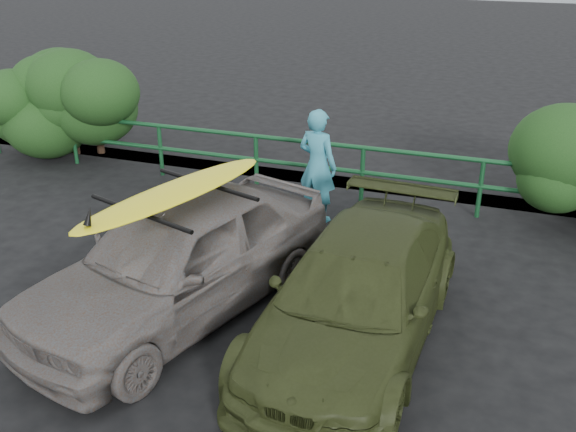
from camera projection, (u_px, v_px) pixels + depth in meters
name	position (u px, v px, depth m)	size (l,w,h in m)	color
ground	(176.00, 350.00, 7.44)	(80.00, 80.00, 0.00)	black
guardrail	(308.00, 167.00, 11.51)	(14.00, 0.08, 1.04)	#164E27
shrub_left	(91.00, 110.00, 13.10)	(3.20, 2.40, 2.07)	#1F4619
sedan	(180.00, 257.00, 7.90)	(1.81, 4.49, 1.53)	#68605C
olive_vehicle	(357.00, 294.00, 7.34)	(1.79, 4.40, 1.28)	#323C1A
man	(318.00, 166.00, 10.38)	(0.69, 0.45, 1.88)	teal
roof_rack	(175.00, 198.00, 7.57)	(1.64, 1.15, 0.05)	black
surfboard	(175.00, 192.00, 7.54)	(0.61, 2.93, 0.09)	#FFF41A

